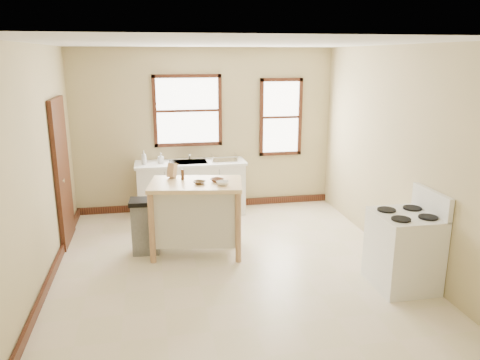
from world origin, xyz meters
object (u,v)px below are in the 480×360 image
bowl_c (223,183)px  trash_bin (145,226)px  soap_bottle_a (144,158)px  bowl_a (200,182)px  bowl_b (217,180)px  gas_stove (404,240)px  pepper_grinder (183,175)px  knife_block (172,171)px  soap_bottle_b (161,158)px  kitchen_island (197,218)px  dish_rack (224,158)px

bowl_c → trash_bin: (-1.04, 0.32, -0.65)m
soap_bottle_a → bowl_a: (0.74, -1.71, -0.01)m
bowl_a → bowl_b: bowl_b is taller
gas_stove → bowl_c: bearing=147.4°
pepper_grinder → gas_stove: 2.97m
knife_block → trash_bin: (-0.40, -0.19, -0.72)m
pepper_grinder → soap_bottle_b: bearing=99.8°
bowl_a → soap_bottle_b: bearing=105.0°
soap_bottle_a → bowl_a: size_ratio=1.44×
pepper_grinder → bowl_b: pepper_grinder is taller
bowl_a → bowl_c: bearing=-22.4°
bowl_b → gas_stove: (2.00, -1.43, -0.45)m
soap_bottle_a → trash_bin: 1.64m
soap_bottle_a → bowl_c: bearing=-70.0°
kitchen_island → bowl_c: 0.66m
pepper_grinder → bowl_a: (0.21, -0.24, -0.06)m
soap_bottle_b → gas_stove: gas_stove is taller
pepper_grinder → bowl_b: bearing=-21.2°
trash_bin → gas_stove: (2.98, -1.57, 0.20)m
dish_rack → gas_stove: (1.64, -3.07, -0.39)m
knife_block → gas_stove: size_ratio=0.17×
dish_rack → kitchen_island: size_ratio=0.35×
soap_bottle_b → dish_rack: bearing=-23.1°
dish_rack → bowl_a: (-0.60, -1.71, 0.05)m
kitchen_island → knife_block: knife_block is taller
soap_bottle_a → bowl_b: soap_bottle_a is taller
bowl_c → soap_bottle_b: bearing=112.3°
pepper_grinder → bowl_c: size_ratio=0.92×
kitchen_island → bowl_b: bowl_b is taller
dish_rack → knife_block: (-0.94, -1.32, 0.13)m
dish_rack → bowl_b: (-0.35, -1.64, 0.05)m
kitchen_island → gas_stove: 2.71m
knife_block → bowl_b: knife_block is taller
trash_bin → kitchen_island: bearing=-5.3°
kitchen_island → knife_block: bearing=144.1°
bowl_a → kitchen_island: bearing=114.9°
kitchen_island → bowl_b: bearing=5.3°
soap_bottle_b → trash_bin: soap_bottle_b is taller
knife_block → dish_rack: bearing=88.6°
soap_bottle_a → dish_rack: 1.34m
soap_bottle_a → gas_stove: gas_stove is taller
kitchen_island → bowl_a: (0.04, -0.09, 0.52)m
knife_block → bowl_a: knife_block is taller
kitchen_island → trash_bin: bearing=-179.6°
bowl_b → gas_stove: gas_stove is taller
trash_bin → soap_bottle_a: bearing=93.6°
kitchen_island → bowl_b: size_ratio=7.11×
soap_bottle_b → knife_block: (0.12, -1.33, 0.10)m
kitchen_island → bowl_a: bowl_a is taller
dish_rack → trash_bin: bearing=-124.1°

